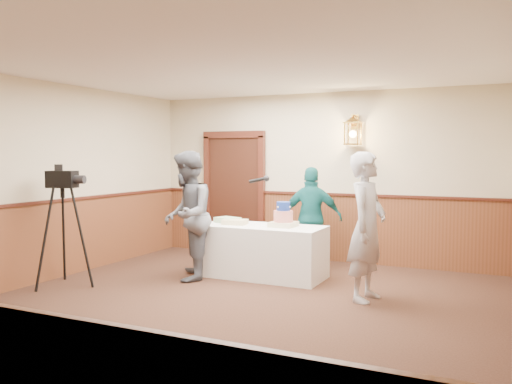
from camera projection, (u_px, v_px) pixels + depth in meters
ground at (218, 314)px, 6.02m from camera, size 7.00×7.00×0.00m
room_shell at (233, 176)px, 6.35m from camera, size 6.02×7.02×2.81m
display_table at (262, 251)px, 7.85m from camera, size 1.80×0.80×0.75m
tiered_cake at (283, 217)px, 7.70m from camera, size 0.36×0.36×0.36m
sheet_cake_yellow at (235, 222)px, 7.96m from camera, size 0.38×0.32×0.07m
sheet_cake_green at (227, 220)px, 8.17m from camera, size 0.40×0.36×0.08m
interviewer at (187, 216)px, 7.64m from camera, size 1.62×1.10×1.83m
baker at (367, 227)px, 6.55m from camera, size 0.51×0.71×1.81m
assistant_p at (312, 218)px, 8.40m from camera, size 0.99×0.57×1.59m
tv_camera_rig at (64, 235)px, 7.27m from camera, size 0.61×0.57×1.56m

